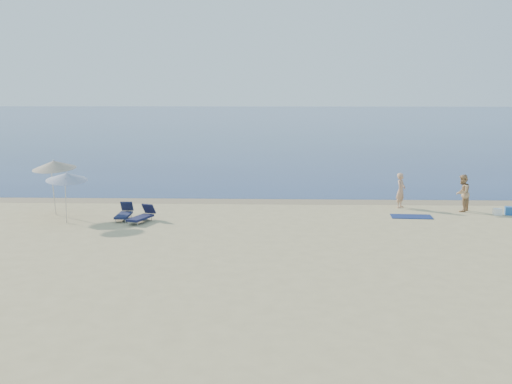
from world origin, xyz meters
TOP-DOWN VIEW (x-y plane):
  - sea at (0.00, 100.00)m, footprint 240.00×160.00m
  - wet_sand_strip at (0.00, 19.40)m, footprint 240.00×1.60m
  - person_left at (3.66, 17.96)m, footprint 0.62×0.69m
  - person_right at (6.19, 17.15)m, footprint 0.96×1.00m
  - beach_towel at (3.74, 15.85)m, footprint 1.75×1.05m
  - white_bag at (7.49, 16.39)m, footprint 0.34×0.30m
  - blue_cooler at (8.08, 16.44)m, footprint 0.55×0.44m
  - umbrella_near at (-10.34, 14.30)m, footprint 2.16×2.17m
  - umbrella_far at (-11.39, 15.88)m, footprint 2.22×2.24m
  - lounger_left at (-8.22, 14.92)m, footprint 0.51×1.52m
  - lounger_right at (-7.37, 14.40)m, footprint 0.96×1.61m

SIDE VIEW (x-z plane):
  - wet_sand_strip at x=0.00m, z-range 0.00..0.00m
  - sea at x=0.00m, z-range 0.00..0.01m
  - beach_towel at x=3.74m, z-range 0.00..0.03m
  - white_bag at x=7.49m, z-range 0.00..0.28m
  - blue_cooler at x=8.08m, z-range 0.00..0.35m
  - lounger_left at x=-8.22m, z-range -0.09..0.58m
  - lounger_right at x=-7.37m, z-range -0.09..0.58m
  - person_left at x=3.66m, z-range 0.00..1.58m
  - person_right at x=6.19m, z-range 0.00..1.63m
  - umbrella_near at x=-10.34m, z-range 0.78..2.93m
  - umbrella_far at x=-11.39m, z-range 0.91..3.36m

